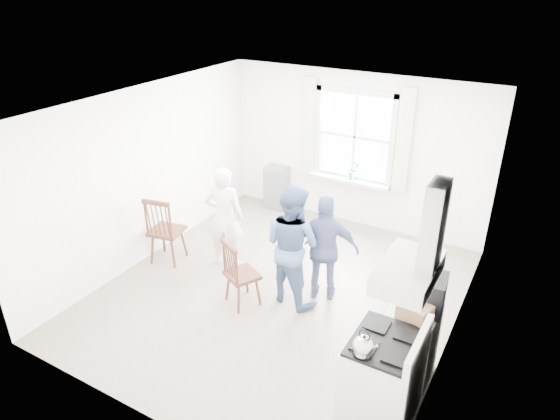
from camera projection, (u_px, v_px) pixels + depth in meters
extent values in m
cube|color=gray|center=(280.00, 292.00, 6.90)|extent=(4.62, 5.12, 0.02)
cube|color=white|center=(355.00, 151.00, 8.30)|extent=(4.62, 0.04, 2.64)
cube|color=white|center=(137.00, 315.00, 4.37)|extent=(4.62, 0.04, 2.64)
cube|color=white|center=(146.00, 174.00, 7.35)|extent=(0.04, 5.12, 2.64)
cube|color=white|center=(464.00, 253.00, 5.32)|extent=(0.04, 5.12, 2.64)
cube|color=white|center=(280.00, 105.00, 5.76)|extent=(4.62, 5.12, 0.02)
cube|color=white|center=(355.00, 137.00, 8.16)|extent=(1.20, 0.02, 1.40)
cube|color=silver|center=(357.00, 91.00, 7.81)|extent=(1.38, 0.09, 0.09)
cube|color=silver|center=(351.00, 179.00, 8.46)|extent=(1.38, 0.09, 0.09)
cube|color=silver|center=(319.00, 131.00, 8.43)|extent=(0.09, 0.09, 1.58)
cube|color=silver|center=(393.00, 143.00, 7.85)|extent=(0.09, 0.09, 1.58)
cube|color=silver|center=(350.00, 180.00, 8.40)|extent=(1.38, 0.24, 0.06)
cube|color=beige|center=(309.00, 127.00, 8.47)|extent=(0.24, 0.05, 1.70)
cube|color=beige|center=(403.00, 142.00, 7.74)|extent=(0.24, 0.05, 1.70)
cube|color=silver|center=(408.00, 272.00, 4.18)|extent=(0.45, 0.76, 0.18)
cube|color=silver|center=(434.00, 227.00, 3.91)|extent=(0.14, 0.30, 0.76)
cube|color=slate|center=(277.00, 188.00, 9.17)|extent=(0.40, 0.30, 0.80)
cube|color=silver|center=(381.00, 381.00, 4.79)|extent=(0.65, 0.76, 0.92)
cube|color=black|center=(386.00, 342.00, 4.59)|extent=(0.61, 0.72, 0.03)
cube|color=silver|center=(419.00, 346.00, 4.42)|extent=(0.06, 0.76, 0.20)
cylinder|color=silver|center=(350.00, 349.00, 4.84)|extent=(0.02, 0.61, 0.02)
sphere|color=silver|center=(363.00, 345.00, 4.39)|extent=(0.19, 0.19, 0.19)
cylinder|color=silver|center=(363.00, 350.00, 4.41)|extent=(0.17, 0.17, 0.04)
torus|color=black|center=(364.00, 335.00, 4.34)|extent=(0.12, 0.05, 0.12)
cube|color=silver|center=(410.00, 342.00, 5.31)|extent=(0.50, 0.55, 0.90)
cube|color=black|center=(422.00, 299.00, 5.08)|extent=(0.46, 0.42, 0.20)
cube|color=black|center=(425.00, 283.00, 5.00)|extent=(0.46, 0.42, 0.18)
cube|color=#8B6243|center=(415.00, 313.00, 4.88)|extent=(0.36, 0.30, 0.20)
cube|color=#422015|center=(167.00, 231.00, 7.46)|extent=(0.54, 0.52, 0.05)
cube|color=#422015|center=(157.00, 219.00, 7.16)|extent=(0.44, 0.15, 0.59)
cylinder|color=#422015|center=(168.00, 246.00, 7.57)|extent=(0.04, 0.04, 0.47)
cube|color=#422015|center=(242.00, 275.00, 6.50)|extent=(0.54, 0.53, 0.05)
cube|color=#422015|center=(230.00, 262.00, 6.31)|extent=(0.37, 0.23, 0.52)
cylinder|color=#422015|center=(243.00, 289.00, 6.60)|extent=(0.03, 0.03, 0.41)
imported|color=white|center=(225.00, 217.00, 7.23)|extent=(0.73, 0.73, 1.56)
imported|color=#4A5F8B|center=(292.00, 245.00, 6.42)|extent=(0.96, 0.96, 1.66)
imported|color=navy|center=(325.00, 249.00, 6.50)|extent=(1.11, 1.11, 1.49)
imported|color=#377D3C|center=(353.00, 170.00, 8.27)|extent=(0.24, 0.24, 0.33)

